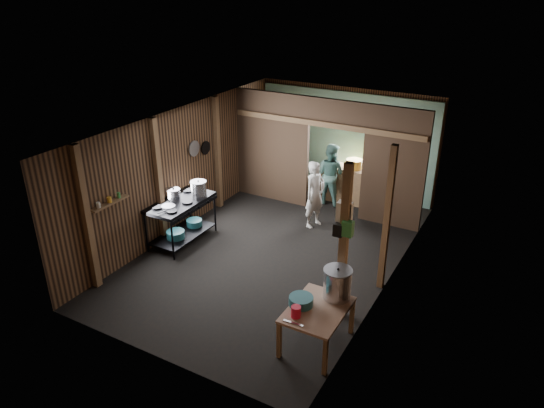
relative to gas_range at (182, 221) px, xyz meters
The scene contains 41 objects.
floor 2.02m from the gas_range, 17.03° to the left, with size 4.50×7.00×0.00m, color black.
ceiling 2.92m from the gas_range, 17.03° to the left, with size 4.50×7.00×0.00m, color #262422.
wall_back 4.57m from the gas_range, 65.24° to the left, with size 4.50×0.00×2.60m, color brown.
wall_front 3.58m from the gas_range, 57.26° to the right, with size 4.50×0.00×2.60m, color brown.
wall_left 1.09m from the gas_range, 122.71° to the left, with size 0.00×7.00×2.60m, color brown.
wall_right 4.26m from the gas_range, ahead, with size 0.00×7.00×2.60m, color brown.
partition_left 2.96m from the gas_range, 78.69° to the left, with size 1.85×0.10×2.60m, color #3D291B.
partition_right 4.51m from the gas_range, 38.78° to the left, with size 1.35×0.10×2.60m, color #3D291B.
partition_header 3.96m from the gas_range, 52.50° to the left, with size 1.30×0.10×0.60m, color #3D291B.
turquoise_panel 4.51m from the gas_range, 64.91° to the left, with size 4.40×0.06×2.50m, color #79C3B5.
back_counter 4.15m from the gas_range, 58.27° to the left, with size 1.20×0.50×0.85m, color brown.
wall_clock 4.74m from the gas_range, 61.82° to the left, with size 0.20×0.20×0.03m, color silver.
post_left_a 2.22m from the gas_range, 98.43° to the right, with size 0.10×0.12×2.60m, color brown.
post_left_b 0.93m from the gas_range, 143.26° to the right, with size 0.10×0.12×2.60m, color brown.
post_left_c 1.99m from the gas_range, 99.59° to the left, with size 0.10×0.12×2.60m, color brown.
post_right 4.17m from the gas_range, ahead, with size 0.10×0.12×2.60m, color brown.
post_free 3.89m from the gas_range, 10.98° to the right, with size 0.12×0.12×2.60m, color brown.
cross_beam 3.68m from the gas_range, 55.41° to the left, with size 4.40×0.12×0.12m, color brown.
pan_lid_big 1.58m from the gas_range, 108.68° to the left, with size 0.34×0.34×0.03m, color slate.
pan_lid_small 1.79m from the gas_range, 103.49° to the left, with size 0.30×0.30×0.03m, color black.
wall_shelf 1.82m from the gas_range, 100.05° to the right, with size 0.14×0.80×0.03m, color brown.
jar_white 2.06m from the gas_range, 98.65° to the right, with size 0.07×0.07×0.10m, color silver.
jar_yellow 1.85m from the gas_range, 100.05° to the right, with size 0.08×0.08×0.10m, color gold.
jar_green 1.68m from the gas_range, 101.70° to the right, with size 0.06×0.06×0.10m, color #32883C.
bag_white 3.97m from the gas_range, ahead, with size 0.22×0.15×0.32m, color silver.
bag_green 4.05m from the gas_range, 11.66° to the right, with size 0.16×0.12×0.24m, color #32883C.
bag_black 3.91m from the gas_range, 12.39° to the right, with size 0.14×0.10×0.20m, color black.
gas_range is the anchor object (origin of this frame).
prep_table 4.03m from the gas_range, 22.94° to the right, with size 0.79×1.08×0.64m, color #A17D64, non-canonical shape.
stove_pot_large 0.74m from the gas_range, 66.99° to the left, with size 0.33×0.33×0.33m, color #BBBBC2, non-canonical shape.
stove_pot_med 0.57m from the gas_range, behind, with size 0.27×0.27×0.23m, color #BBBBC2, non-canonical shape.
frying_pan 0.59m from the gas_range, 90.00° to the right, with size 0.27×0.49×0.06m, color slate, non-canonical shape.
blue_tub_front 0.30m from the gas_range, 90.00° to the right, with size 0.36×0.36×0.15m, color #1E5963.
blue_tub_back 0.44m from the gas_range, 90.00° to the left, with size 0.33×0.33×0.13m, color #1E5963.
stock_pot 4.04m from the gas_range, 17.04° to the right, with size 0.43×0.43×0.50m, color #BBBBC2, non-canonical shape.
wash_basin 3.82m from the gas_range, 24.79° to the right, with size 0.36×0.36×0.13m, color #1E5963.
pink_bucket 4.00m from the gas_range, 28.15° to the right, with size 0.14×0.14×0.17m, color red.
knife 4.10m from the gas_range, 29.77° to the right, with size 0.30×0.04×0.01m, color #BBBBC2.
yellow_tub 4.25m from the gas_range, 56.60° to the left, with size 0.39×0.39×0.22m, color gold.
cook 2.84m from the gas_range, 43.40° to the left, with size 0.53×0.35×1.46m, color silver.
worker_back 3.71m from the gas_range, 59.74° to the left, with size 0.71×0.56×1.47m, color slate.
Camera 1 is at (4.13, -7.63, 5.02)m, focal length 33.24 mm.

